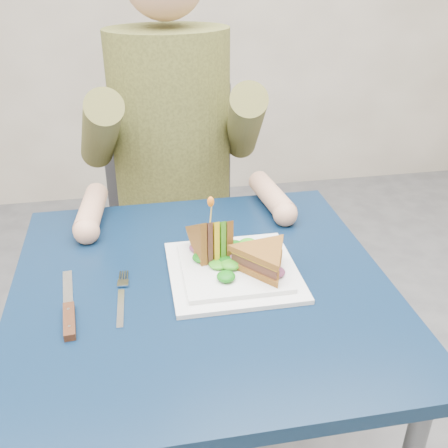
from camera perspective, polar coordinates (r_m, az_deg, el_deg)
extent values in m
cube|color=black|center=(1.07, -2.42, -7.00)|extent=(0.75, 0.75, 0.03)
cylinder|color=#595B5E|center=(1.55, -15.97, -12.16)|extent=(0.04, 0.04, 0.70)
cylinder|color=#595B5E|center=(1.60, 7.77, -9.79)|extent=(0.04, 0.04, 0.70)
cube|color=#47474C|center=(1.72, -5.18, -2.37)|extent=(0.42, 0.40, 0.04)
cube|color=#47474C|center=(1.78, -6.12, 7.54)|extent=(0.42, 0.03, 0.46)
cylinder|color=#47474C|center=(1.72, -10.35, -12.52)|extent=(0.02, 0.02, 0.43)
cylinder|color=#47474C|center=(1.74, 1.75, -11.31)|extent=(0.02, 0.02, 0.43)
cylinder|color=#47474C|center=(1.99, -10.57, -6.13)|extent=(0.02, 0.02, 0.43)
cylinder|color=#47474C|center=(2.01, -0.26, -5.18)|extent=(0.02, 0.02, 0.43)
cylinder|color=#4C4D23|center=(1.53, -5.80, 10.82)|extent=(0.34, 0.34, 0.52)
cylinder|color=brown|center=(1.44, -13.34, 9.66)|extent=(0.15, 0.39, 0.31)
cylinder|color=tan|center=(1.31, -14.24, 1.45)|extent=(0.08, 0.20, 0.06)
sphere|color=tan|center=(1.22, -14.74, -0.78)|extent=(0.06, 0.06, 0.06)
cylinder|color=brown|center=(1.47, 2.23, 10.79)|extent=(0.15, 0.39, 0.31)
cylinder|color=tan|center=(1.34, 5.20, 3.07)|extent=(0.08, 0.20, 0.06)
sphere|color=tan|center=(1.26, 6.67, 1.07)|extent=(0.06, 0.06, 0.06)
cube|color=white|center=(1.08, 1.00, -5.17)|extent=(0.26, 0.26, 0.01)
cube|color=white|center=(1.07, 1.01, -4.73)|extent=(0.21, 0.21, 0.01)
cube|color=silver|center=(1.00, -11.18, -8.97)|extent=(0.02, 0.12, 0.00)
cube|color=silver|center=(1.07, -10.95, -6.33)|extent=(0.02, 0.02, 0.00)
cube|color=silver|center=(1.09, -11.26, -5.54)|extent=(0.00, 0.03, 0.00)
cube|color=silver|center=(1.09, -11.00, -5.52)|extent=(0.00, 0.03, 0.00)
cube|color=silver|center=(1.09, -10.74, -5.51)|extent=(0.00, 0.03, 0.00)
cube|color=silver|center=(1.09, -10.47, -5.50)|extent=(0.00, 0.03, 0.00)
cube|color=silver|center=(1.08, -16.64, -6.92)|extent=(0.03, 0.14, 0.00)
cube|color=black|center=(0.99, -16.48, -10.08)|extent=(0.03, 0.10, 0.01)
cylinder|color=silver|center=(1.00, -16.59, -8.90)|extent=(0.01, 0.01, 0.00)
cylinder|color=silver|center=(0.96, -16.49, -10.66)|extent=(0.01, 0.01, 0.00)
cylinder|color=tan|center=(1.05, -1.44, 1.08)|extent=(0.01, 0.01, 0.06)
ellipsoid|color=orange|center=(1.04, -1.46, 2.44)|extent=(0.01, 0.01, 0.02)
torus|color=#9E4C7A|center=(1.07, 1.76, -3.61)|extent=(0.04, 0.04, 0.02)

